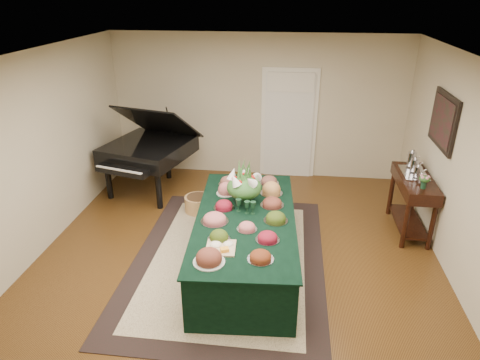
# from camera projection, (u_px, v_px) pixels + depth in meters

# --- Properties ---
(ground) EXTENTS (6.00, 6.00, 0.00)m
(ground) POSITION_uv_depth(u_px,v_px,m) (237.00, 258.00, 5.92)
(ground) COLOR #301B0A
(ground) RESTS_ON ground
(area_rug) EXTENTS (2.58, 3.61, 0.01)m
(area_rug) POSITION_uv_depth(u_px,v_px,m) (228.00, 259.00, 5.88)
(area_rug) COLOR black
(area_rug) RESTS_ON ground
(kitchen_doorway) EXTENTS (1.05, 0.07, 2.10)m
(kitchen_doorway) POSITION_uv_depth(u_px,v_px,m) (289.00, 125.00, 8.11)
(kitchen_doorway) COLOR silver
(kitchen_doorway) RESTS_ON ground
(buffet_table) EXTENTS (1.44, 2.77, 0.74)m
(buffet_table) POSITION_uv_depth(u_px,v_px,m) (245.00, 241.00, 5.63)
(buffet_table) COLOR black
(buffet_table) RESTS_ON ground
(food_platters) EXTENTS (1.09, 2.41, 0.14)m
(food_platters) POSITION_uv_depth(u_px,v_px,m) (245.00, 210.00, 5.54)
(food_platters) COLOR silver
(food_platters) RESTS_ON buffet_table
(cutting_board) EXTENTS (0.35, 0.35, 0.10)m
(cutting_board) POSITION_uv_depth(u_px,v_px,m) (221.00, 245.00, 4.82)
(cutting_board) COLOR tan
(cutting_board) RESTS_ON buffet_table
(green_goblets) EXTENTS (0.27, 0.12, 0.18)m
(green_goblets) POSITION_uv_depth(u_px,v_px,m) (246.00, 207.00, 5.54)
(green_goblets) COLOR #143420
(green_goblets) RESTS_ON buffet_table
(floral_centerpiece) EXTENTS (0.49, 0.49, 0.49)m
(floral_centerpiece) POSITION_uv_depth(u_px,v_px,m) (244.00, 183.00, 5.72)
(floral_centerpiece) COLOR #143420
(floral_centerpiece) RESTS_ON buffet_table
(grand_piano) EXTENTS (1.71, 1.82, 1.63)m
(grand_piano) POSITION_uv_depth(u_px,v_px,m) (149.00, 149.00, 7.55)
(grand_piano) COLOR black
(grand_piano) RESTS_ON ground
(wicker_basket) EXTENTS (0.43, 0.43, 0.27)m
(wicker_basket) POSITION_uv_depth(u_px,v_px,m) (198.00, 204.00, 7.09)
(wicker_basket) COLOR #A87943
(wicker_basket) RESTS_ON ground
(mahogany_sideboard) EXTENTS (0.45, 1.20, 0.89)m
(mahogany_sideboard) POSITION_uv_depth(u_px,v_px,m) (414.00, 190.00, 6.32)
(mahogany_sideboard) COLOR black
(mahogany_sideboard) RESTS_ON ground
(tea_service) EXTENTS (0.34, 0.74, 0.30)m
(tea_service) POSITION_uv_depth(u_px,v_px,m) (415.00, 167.00, 6.28)
(tea_service) COLOR silver
(tea_service) RESTS_ON mahogany_sideboard
(pink_bouquet) EXTENTS (0.16, 0.16, 0.21)m
(pink_bouquet) POSITION_uv_depth(u_px,v_px,m) (425.00, 179.00, 5.83)
(pink_bouquet) COLOR #143420
(pink_bouquet) RESTS_ON mahogany_sideboard
(wall_painting) EXTENTS (0.05, 0.95, 0.75)m
(wall_painting) POSITION_uv_depth(u_px,v_px,m) (443.00, 121.00, 5.85)
(wall_painting) COLOR black
(wall_painting) RESTS_ON ground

